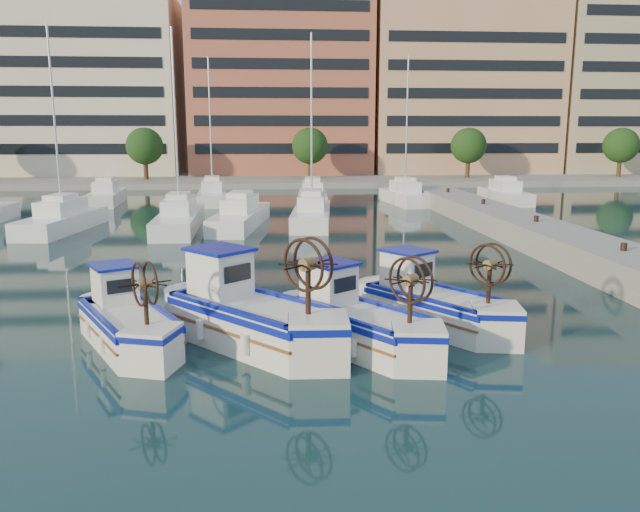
# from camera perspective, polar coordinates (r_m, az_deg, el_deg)

# --- Properties ---
(ground) EXTENTS (300.00, 300.00, 0.00)m
(ground) POSITION_cam_1_polar(r_m,az_deg,el_deg) (17.41, -2.76, -7.72)
(ground) COLOR #173A3E
(ground) RESTS_ON ground
(quay) EXTENTS (3.00, 60.00, 1.20)m
(quay) POSITION_cam_1_polar(r_m,az_deg,el_deg) (28.39, 23.87, 0.01)
(quay) COLOR gray
(quay) RESTS_ON ground
(waterfront) EXTENTS (180.00, 40.00, 25.60)m
(waterfront) POSITION_cam_1_polar(r_m,az_deg,el_deg) (82.26, 2.29, 15.02)
(waterfront) COLOR gray
(waterfront) RESTS_ON ground
(yacht_marina) EXTENTS (39.86, 23.83, 11.50)m
(yacht_marina) POSITION_cam_1_polar(r_m,az_deg,el_deg) (44.18, -7.55, 4.47)
(yacht_marina) COLOR white
(yacht_marina) RESTS_ON ground
(fishing_boat_a) EXTENTS (3.41, 4.34, 2.62)m
(fishing_boat_a) POSITION_cam_1_polar(r_m,az_deg,el_deg) (17.58, -17.27, -5.58)
(fishing_boat_a) COLOR white
(fishing_boat_a) RESTS_ON ground
(fishing_boat_b) EXTENTS (4.86, 5.00, 3.20)m
(fishing_boat_b) POSITION_cam_1_polar(r_m,az_deg,el_deg) (16.93, -6.49, -5.22)
(fishing_boat_b) COLOR white
(fishing_boat_b) RESTS_ON ground
(fishing_boat_c) EXTENTS (3.97, 4.46, 2.76)m
(fishing_boat_c) POSITION_cam_1_polar(r_m,az_deg,el_deg) (16.68, 3.19, -5.84)
(fishing_boat_c) COLOR white
(fishing_boat_c) RESTS_ON ground
(fishing_boat_d) EXTENTS (3.94, 4.48, 2.77)m
(fishing_boat_d) POSITION_cam_1_polar(r_m,az_deg,el_deg) (18.66, 10.26, -4.14)
(fishing_boat_d) COLOR white
(fishing_boat_d) RESTS_ON ground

